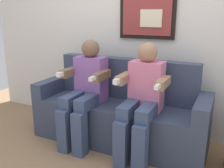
% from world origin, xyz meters
% --- Properties ---
extents(ground_plane, '(5.54, 5.54, 0.00)m').
position_xyz_m(ground_plane, '(0.00, 0.00, 0.00)').
color(ground_plane, '#8C6B4C').
extents(back_wall_assembly, '(4.26, 0.10, 2.60)m').
position_xyz_m(back_wall_assembly, '(0.00, 0.76, 1.30)').
color(back_wall_assembly, silver).
rests_on(back_wall_assembly, ground_plane).
extents(couch, '(1.86, 0.58, 0.90)m').
position_xyz_m(couch, '(0.00, 0.33, 0.31)').
color(couch, '#333D56').
rests_on(couch, ground_plane).
extents(person_on_left, '(0.46, 0.56, 1.11)m').
position_xyz_m(person_on_left, '(-0.31, 0.16, 0.61)').
color(person_on_left, '#8C59A5').
rests_on(person_on_left, ground_plane).
extents(person_on_right, '(0.46, 0.56, 1.11)m').
position_xyz_m(person_on_right, '(0.31, 0.16, 0.61)').
color(person_on_right, pink).
rests_on(person_on_right, ground_plane).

